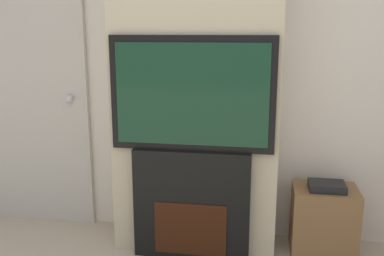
{
  "coord_description": "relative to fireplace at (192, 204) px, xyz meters",
  "views": [
    {
      "loc": [
        0.42,
        -0.94,
        1.46
      ],
      "look_at": [
        0.0,
        1.61,
        0.87
      ],
      "focal_mm": 40.0,
      "sensor_mm": 36.0,
      "label": 1
    }
  ],
  "objects": [
    {
      "name": "wall_back",
      "position": [
        0.0,
        0.42,
        0.99
      ],
      "size": [
        6.0,
        0.06,
        2.7
      ],
      "color": "silver",
      "rests_on": "ground_plane"
    },
    {
      "name": "chimney_breast",
      "position": [
        0.0,
        0.2,
        0.99
      ],
      "size": [
        1.07,
        0.39,
        2.7
      ],
      "color": "beige",
      "rests_on": "ground_plane"
    },
    {
      "name": "fireplace",
      "position": [
        0.0,
        0.0,
        0.0
      ],
      "size": [
        0.75,
        0.15,
        0.72
      ],
      "color": "black",
      "rests_on": "ground_plane"
    },
    {
      "name": "television",
      "position": [
        0.0,
        -0.0,
        0.72
      ],
      "size": [
        1.01,
        0.07,
        0.71
      ],
      "color": "black",
      "rests_on": "fireplace"
    },
    {
      "name": "media_stand",
      "position": [
        0.85,
        0.17,
        -0.12
      ],
      "size": [
        0.41,
        0.31,
        0.51
      ],
      "color": "brown",
      "rests_on": "ground_plane"
    },
    {
      "name": "entry_door",
      "position": [
        -1.25,
        0.36,
        0.65
      ],
      "size": [
        0.85,
        0.09,
        2.03
      ],
      "color": "#BCB7AD",
      "rests_on": "ground_plane"
    }
  ]
}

